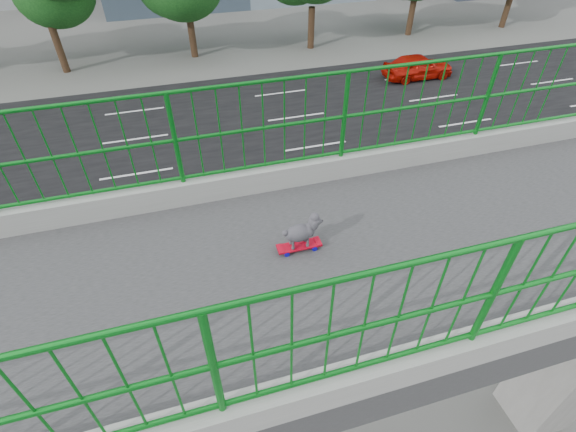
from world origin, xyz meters
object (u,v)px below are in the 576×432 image
at_px(skateboard, 299,246).
at_px(car_4, 418,66).
at_px(poodle, 302,231).
at_px(car_0, 531,202).
at_px(car_1, 327,183).

bearing_deg(skateboard, car_4, 144.48).
distance_m(poodle, car_0, 13.73).
bearing_deg(car_1, poodle, -24.17).
distance_m(skateboard, car_1, 11.71).
bearing_deg(car_0, car_4, 167.97).
xyz_separation_m(poodle, car_0, (-5.78, 10.64, -6.47)).
relative_size(skateboard, car_4, 0.12).
distance_m(skateboard, car_0, 13.65).
bearing_deg(car_0, poodle, -61.46).
bearing_deg(car_4, poodle, 144.28).
height_order(skateboard, car_4, skateboard).
bearing_deg(skateboard, car_1, 155.95).
xyz_separation_m(skateboard, car_1, (-8.98, 4.06, -6.32)).
xyz_separation_m(car_0, car_1, (-3.20, -6.60, -0.06)).
xyz_separation_m(skateboard, car_0, (-5.78, 10.66, -6.26)).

